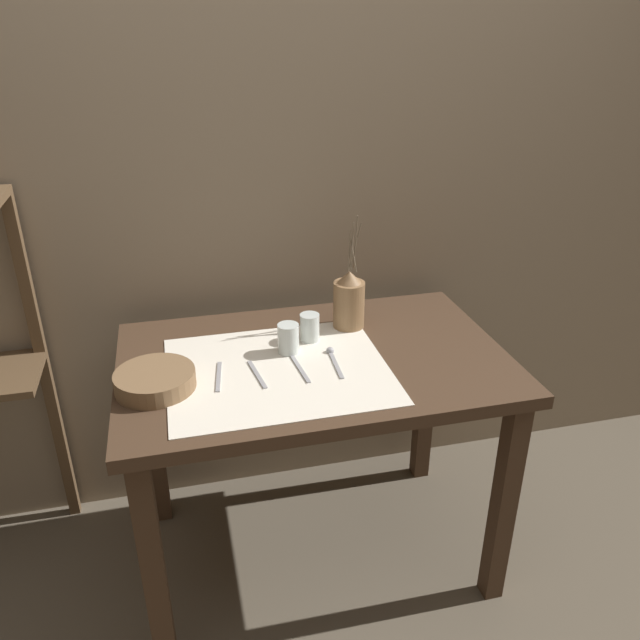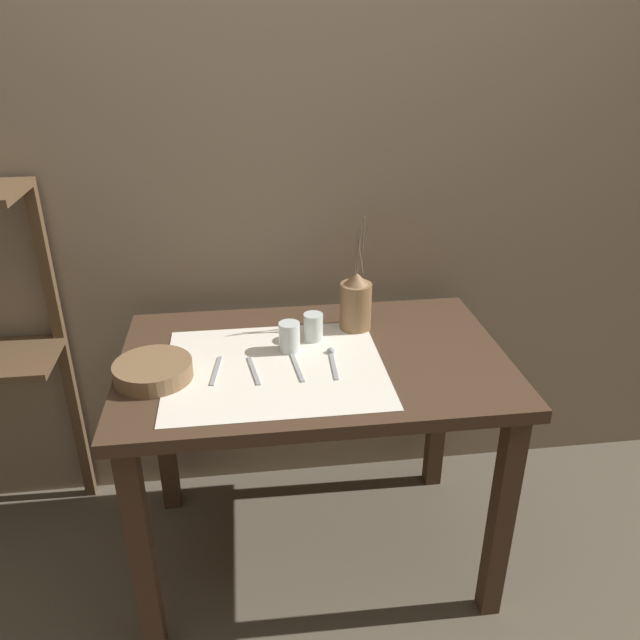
# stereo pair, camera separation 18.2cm
# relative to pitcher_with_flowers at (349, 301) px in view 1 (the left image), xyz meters

# --- Properties ---
(ground_plane) EXTENTS (12.00, 12.00, 0.00)m
(ground_plane) POSITION_rel_pitcher_with_flowers_xyz_m (-0.16, -0.17, -0.88)
(ground_plane) COLOR brown
(stone_wall_back) EXTENTS (7.00, 0.06, 2.40)m
(stone_wall_back) POSITION_rel_pitcher_with_flowers_xyz_m (-0.16, 0.31, 0.32)
(stone_wall_back) COLOR gray
(stone_wall_back) RESTS_ON ground_plane
(wooden_table) EXTENTS (1.16, 0.74, 0.79)m
(wooden_table) POSITION_rel_pitcher_with_flowers_xyz_m (-0.16, -0.17, -0.21)
(wooden_table) COLOR #422D1E
(wooden_table) RESTS_ON ground_plane
(linen_cloth) EXTENTS (0.63, 0.53, 0.00)m
(linen_cloth) POSITION_rel_pitcher_with_flowers_xyz_m (-0.28, -0.23, -0.09)
(linen_cloth) COLOR silver
(linen_cloth) RESTS_ON wooden_table
(pitcher_with_flowers) EXTENTS (0.10, 0.10, 0.38)m
(pitcher_with_flowers) POSITION_rel_pitcher_with_flowers_xyz_m (0.00, 0.00, 0.00)
(pitcher_with_flowers) COLOR olive
(pitcher_with_flowers) RESTS_ON wooden_table
(wooden_bowl) EXTENTS (0.22, 0.22, 0.05)m
(wooden_bowl) POSITION_rel_pitcher_with_flowers_xyz_m (-0.62, -0.24, -0.07)
(wooden_bowl) COLOR brown
(wooden_bowl) RESTS_ON wooden_table
(glass_tumbler_near) EXTENTS (0.06, 0.06, 0.09)m
(glass_tumbler_near) POSITION_rel_pitcher_with_flowers_xyz_m (-0.23, -0.13, -0.04)
(glass_tumbler_near) COLOR silver
(glass_tumbler_near) RESTS_ON wooden_table
(glass_tumbler_far) EXTENTS (0.06, 0.06, 0.09)m
(glass_tumbler_far) POSITION_rel_pitcher_with_flowers_xyz_m (-0.15, -0.07, -0.05)
(glass_tumbler_far) COLOR silver
(glass_tumbler_far) RESTS_ON wooden_table
(fork_outer) EXTENTS (0.03, 0.16, 0.00)m
(fork_outer) POSITION_rel_pitcher_with_flowers_xyz_m (-0.45, -0.23, -0.09)
(fork_outer) COLOR #939399
(fork_outer) RESTS_ON wooden_table
(knife_center) EXTENTS (0.03, 0.16, 0.00)m
(knife_center) POSITION_rel_pitcher_with_flowers_xyz_m (-0.34, -0.24, -0.09)
(knife_center) COLOR #939399
(knife_center) RESTS_ON wooden_table
(fork_inner) EXTENTS (0.03, 0.16, 0.00)m
(fork_inner) POSITION_rel_pitcher_with_flowers_xyz_m (-0.21, -0.24, -0.09)
(fork_inner) COLOR #939399
(fork_inner) RESTS_ON wooden_table
(spoon_outer) EXTENTS (0.02, 0.17, 0.02)m
(spoon_outer) POSITION_rel_pitcher_with_flowers_xyz_m (-0.11, -0.19, -0.08)
(spoon_outer) COLOR #939399
(spoon_outer) RESTS_ON wooden_table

